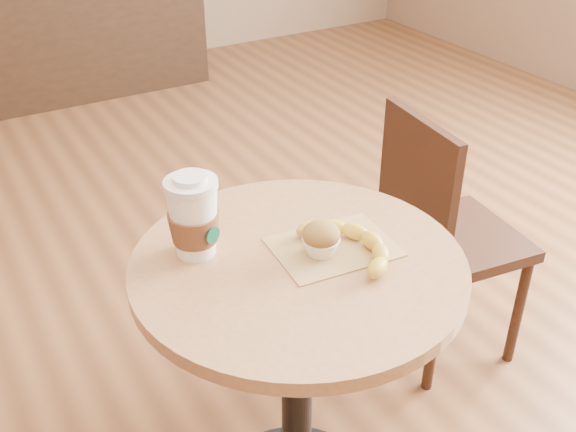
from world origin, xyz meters
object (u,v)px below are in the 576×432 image
object	(u,v)px
coffee_cup	(194,219)
muffin	(321,239)
cafe_table	(297,348)
banana	(352,244)
chair_right	(441,231)

from	to	relation	value
coffee_cup	muffin	bearing A→B (deg)	-53.48
cafe_table	muffin	xyz separation A→B (m)	(0.05, -0.01, 0.27)
muffin	banana	bearing A→B (deg)	-24.46
chair_right	coffee_cup	world-z (taller)	coffee_cup
cafe_table	chair_right	size ratio (longest dim) A/B	0.92
cafe_table	muffin	size ratio (longest dim) A/B	9.69
muffin	banana	xyz separation A→B (m)	(0.06, -0.03, -0.02)
cafe_table	chair_right	world-z (taller)	chair_right
cafe_table	coffee_cup	xyz separation A→B (m)	(-0.16, 0.12, 0.31)
cafe_table	muffin	distance (m)	0.27
coffee_cup	chair_right	bearing A→B (deg)	-10.99
chair_right	banana	xyz separation A→B (m)	(-0.55, -0.31, 0.32)
muffin	banana	distance (m)	0.07
cafe_table	coffee_cup	world-z (taller)	coffee_cup
chair_right	banana	bearing A→B (deg)	126.26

